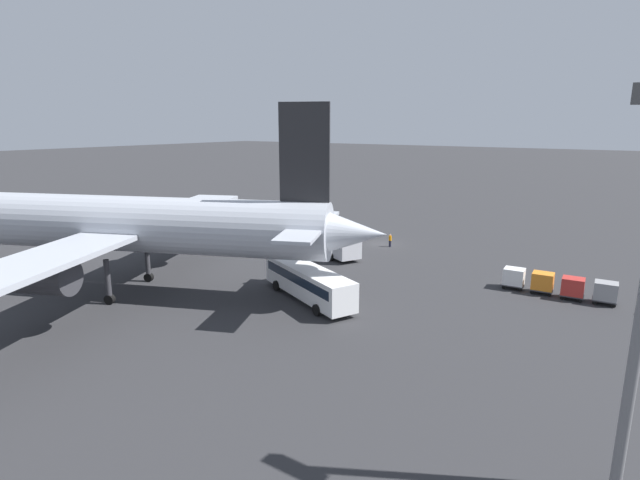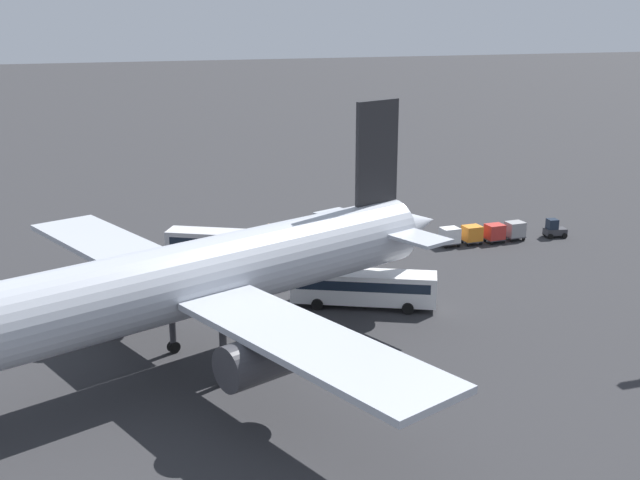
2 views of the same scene
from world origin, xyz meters
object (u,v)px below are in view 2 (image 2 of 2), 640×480
object	(u,v)px
shuttle_bus_far	(364,286)
shuttle_bus_near	(231,244)
cargo_cart_red	(495,232)
cargo_cart_orange	(472,234)
worker_person	(269,231)
cargo_cart_white	(450,236)
baggage_tug	(554,229)
cargo_cart_grey	(515,230)
airplane	(174,285)

from	to	relation	value
shuttle_bus_far	shuttle_bus_near	bearing A→B (deg)	-36.79
cargo_cart_red	cargo_cart_orange	size ratio (longest dim) A/B	1.00
shuttle_bus_near	cargo_cart_orange	distance (m)	26.27
worker_person	cargo_cart_red	distance (m)	24.86
shuttle_bus_near	cargo_cart_white	distance (m)	23.62
shuttle_bus_far	cargo_cart_red	size ratio (longest dim) A/B	5.90
shuttle_bus_near	cargo_cart_red	xyz separation A→B (m)	(-28.88, 1.69, -0.73)
shuttle_bus_near	cargo_cart_orange	xyz separation A→B (m)	(-26.22, 1.52, -0.73)
baggage_tug	cargo_cart_red	bearing A→B (deg)	6.88
shuttle_bus_near	shuttle_bus_far	size ratio (longest dim) A/B	1.03
shuttle_bus_near	shuttle_bus_far	xyz separation A→B (m)	(-8.52, 15.59, -0.07)
shuttle_bus_near	cargo_cart_grey	distance (m)	31.57
airplane	cargo_cart_red	xyz separation A→B (m)	(-37.39, -22.52, -5.50)
cargo_cart_orange	cargo_cart_white	size ratio (longest dim) A/B	1.00
shuttle_bus_near	cargo_cart_red	world-z (taller)	shuttle_bus_near
cargo_cart_red	airplane	bearing A→B (deg)	31.06
shuttle_bus_far	cargo_cart_red	distance (m)	24.66
cargo_cart_red	cargo_cart_white	xyz separation A→B (m)	(5.31, -0.16, 0.00)
cargo_cart_grey	shuttle_bus_far	bearing A→B (deg)	31.61
cargo_cart_orange	cargo_cart_white	distance (m)	2.66
cargo_cart_red	cargo_cart_orange	bearing A→B (deg)	-3.71
worker_person	cargo_cart_orange	size ratio (longest dim) A/B	0.83
shuttle_bus_far	cargo_cart_white	distance (m)	20.61
worker_person	cargo_cart_grey	size ratio (longest dim) A/B	0.83
shuttle_bus_near	cargo_cart_grey	world-z (taller)	shuttle_bus_near
baggage_tug	worker_person	xyz separation A→B (m)	(30.65, -8.92, -0.07)
airplane	shuttle_bus_near	world-z (taller)	airplane
cargo_cart_red	cargo_cart_orange	distance (m)	2.66
airplane	shuttle_bus_far	bearing A→B (deg)	-176.15
baggage_tug	shuttle_bus_far	bearing A→B (deg)	33.60
worker_person	cargo_cart_orange	xyz separation A→B (m)	(-20.56, 8.72, 0.32)
shuttle_bus_near	cargo_cart_grey	size ratio (longest dim) A/B	6.09
shuttle_bus_far	worker_person	world-z (taller)	shuttle_bus_far
cargo_cart_grey	cargo_cart_orange	bearing A→B (deg)	0.98
shuttle_bus_near	baggage_tug	bearing A→B (deg)	-155.96
cargo_cart_red	cargo_cart_white	world-z (taller)	same
worker_person	cargo_cart_red	xyz separation A→B (m)	(-23.21, 8.90, 0.32)
shuttle_bus_near	cargo_cart_orange	size ratio (longest dim) A/B	6.09
airplane	cargo_cart_red	bearing A→B (deg)	-171.93
worker_person	cargo_cart_grey	xyz separation A→B (m)	(-25.87, 8.63, 0.32)
airplane	cargo_cart_red	world-z (taller)	airplane
cargo_cart_orange	shuttle_bus_near	bearing A→B (deg)	-3.31
baggage_tug	worker_person	size ratio (longest dim) A/B	1.46
shuttle_bus_far	cargo_cart_white	xyz separation A→B (m)	(-15.05, -14.06, -0.66)
shuttle_bus_near	airplane	bearing A→B (deg)	97.36
airplane	cargo_cart_grey	xyz separation A→B (m)	(-40.05, -22.78, -5.50)
cargo_cart_white	airplane	bearing A→B (deg)	35.26
baggage_tug	cargo_cart_white	bearing A→B (deg)	6.23
airplane	cargo_cart_orange	distance (m)	41.85
worker_person	cargo_cart_white	world-z (taller)	cargo_cart_white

